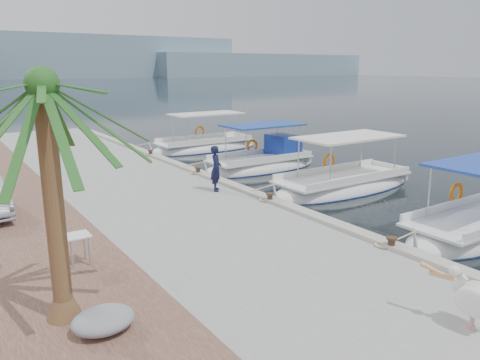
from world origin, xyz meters
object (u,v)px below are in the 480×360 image
(fishing_caique_d, at_px, (262,165))
(date_palm, at_px, (42,86))
(fishing_caique_e, at_px, (204,148))
(pelican, at_px, (473,298))
(fishing_caique_c, at_px, (343,187))
(fisherman, at_px, (216,168))

(fishing_caique_d, xyz_separation_m, date_palm, (-11.89, -10.04, 4.46))
(fishing_caique_e, height_order, pelican, fishing_caique_e)
(fishing_caique_c, bearing_deg, date_palm, -158.13)
(fishing_caique_d, xyz_separation_m, pelican, (-6.05, -14.36, 0.85))
(fishing_caique_d, height_order, fishing_caique_e, same)
(fishing_caique_c, bearing_deg, fishing_caique_d, 94.29)
(fishing_caique_c, distance_m, pelican, 11.30)
(fishing_caique_e, distance_m, fisherman, 11.57)
(fishing_caique_c, relative_size, date_palm, 1.45)
(fishing_caique_e, height_order, fisherman, fishing_caique_e)
(fishing_caique_c, xyz_separation_m, pelican, (-6.43, -9.25, 0.93))
(fishing_caique_e, relative_size, fisherman, 4.33)
(fisherman, xyz_separation_m, date_palm, (-6.93, -6.14, 3.32))
(fishing_caique_d, distance_m, fishing_caique_e, 6.33)
(fishing_caique_e, height_order, date_palm, date_palm)
(fishing_caique_d, height_order, date_palm, date_palm)
(fishing_caique_c, bearing_deg, fisherman, 167.27)
(fishing_caique_d, height_order, fisherman, fishing_caique_d)
(fishing_caique_c, xyz_separation_m, fishing_caique_d, (-0.38, 5.11, 0.07))
(fishing_caique_e, bearing_deg, fishing_caique_c, -89.66)
(fishing_caique_e, bearing_deg, fisherman, -117.30)
(fisherman, bearing_deg, fishing_caique_d, -19.93)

